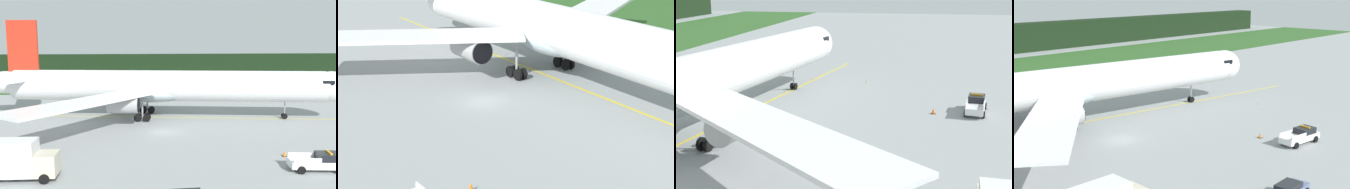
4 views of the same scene
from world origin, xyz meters
TOP-DOWN VIEW (x-y plane):
  - ground at (0.00, 0.00)m, footprint 320.00×320.00m
  - taxiway_centerline_main at (1.27, 9.88)m, footprint 79.96×13.95m
  - airliner at (0.42, 10.02)m, footprint 59.79×48.67m
  - apron_cone at (12.02, -11.87)m, footprint 0.50×0.50m

SIDE VIEW (x-z plane):
  - ground at x=0.00m, z-range 0.00..0.00m
  - taxiway_centerline_main at x=1.27m, z-range 0.00..0.01m
  - apron_cone at x=12.02m, z-range -0.01..0.63m
  - airliner at x=0.42m, z-range -2.80..13.13m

